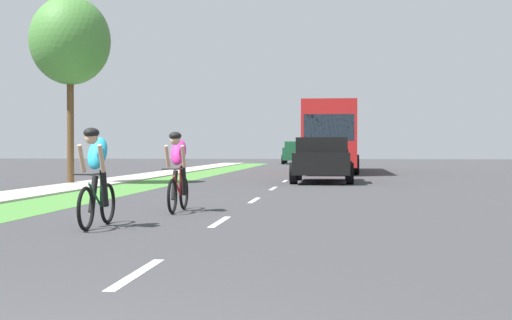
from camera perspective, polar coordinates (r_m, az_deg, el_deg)
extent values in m
plane|color=#38383A|center=(23.45, 1.61, -2.13)|extent=(120.00, 120.00, 0.00)
cube|color=#478438|center=(24.27, -9.23, -2.03)|extent=(1.98, 70.00, 0.01)
cube|color=#B2ADA3|center=(24.85, -13.41, -1.97)|extent=(1.79, 70.00, 0.10)
cube|color=white|center=(7.36, -9.45, -8.90)|extent=(0.12, 1.80, 0.01)
cube|color=white|center=(12.29, -2.89, -4.92)|extent=(0.12, 1.80, 0.01)
cube|color=white|center=(17.31, -0.14, -3.21)|extent=(0.12, 1.80, 0.01)
cube|color=white|center=(22.37, 1.37, -2.27)|extent=(0.12, 1.80, 0.01)
cube|color=white|center=(27.43, 2.32, -1.68)|extent=(0.12, 1.80, 0.01)
cube|color=white|center=(32.51, 2.98, -1.27)|extent=(0.12, 1.80, 0.01)
cube|color=white|center=(37.59, 3.45, -0.97)|extent=(0.12, 1.80, 0.01)
cube|color=white|center=(42.67, 3.82, -0.74)|extent=(0.12, 1.80, 0.01)
cube|color=white|center=(47.76, 4.10, -0.56)|extent=(0.12, 1.80, 0.01)
cube|color=white|center=(52.84, 4.33, -0.42)|extent=(0.12, 1.80, 0.01)
torus|color=black|center=(12.19, -11.72, -3.40)|extent=(0.06, 0.68, 0.68)
torus|color=black|center=(11.21, -13.38, -3.79)|extent=(0.06, 0.68, 0.68)
cylinder|color=#194C2D|center=(11.59, -12.68, -2.74)|extent=(0.04, 0.59, 0.43)
cylinder|color=#194C2D|center=(11.85, -12.24, -2.17)|extent=(0.04, 0.04, 0.55)
cylinder|color=#194C2D|center=(11.62, -12.60, -1.10)|extent=(0.03, 0.55, 0.03)
cylinder|color=black|center=(11.19, -13.36, -1.13)|extent=(0.42, 0.02, 0.02)
ellipsoid|color=#26A5CC|center=(11.68, -12.50, 0.53)|extent=(0.30, 0.54, 0.63)
sphere|color=tan|center=(11.41, -12.96, 1.73)|extent=(0.20, 0.20, 0.20)
ellipsoid|color=black|center=(11.42, -12.96, 2.13)|extent=(0.24, 0.28, 0.16)
cylinder|color=tan|center=(11.47, -13.71, 0.12)|extent=(0.07, 0.26, 0.45)
cylinder|color=tan|center=(11.36, -12.19, 0.12)|extent=(0.07, 0.26, 0.45)
cylinder|color=black|center=(11.81, -12.82, -2.67)|extent=(0.10, 0.30, 0.60)
cylinder|color=black|center=(11.69, -11.98, -2.21)|extent=(0.10, 0.25, 0.61)
torus|color=black|center=(14.82, -5.76, -2.62)|extent=(0.06, 0.68, 0.68)
torus|color=black|center=(13.81, -6.68, -2.88)|extent=(0.06, 0.68, 0.68)
cylinder|color=red|center=(14.21, -6.29, -2.04)|extent=(0.04, 0.59, 0.43)
cylinder|color=red|center=(14.48, -6.05, -1.59)|extent=(0.04, 0.04, 0.55)
cylinder|color=red|center=(14.25, -6.25, -0.71)|extent=(0.03, 0.55, 0.03)
cylinder|color=black|center=(13.81, -6.66, -0.72)|extent=(0.42, 0.02, 0.02)
ellipsoid|color=#CC2D8C|center=(14.31, -6.19, 0.62)|extent=(0.30, 0.54, 0.63)
sphere|color=tan|center=(14.04, -6.44, 1.59)|extent=(0.20, 0.20, 0.20)
ellipsoid|color=black|center=(14.04, -6.44, 1.92)|extent=(0.24, 0.28, 0.16)
cylinder|color=tan|center=(14.07, -7.07, 0.29)|extent=(0.07, 0.26, 0.45)
cylinder|color=tan|center=(14.00, -5.80, 0.29)|extent=(0.07, 0.26, 0.45)
cylinder|color=black|center=(14.43, -6.50, -2.00)|extent=(0.10, 0.30, 0.60)
cylinder|color=black|center=(14.33, -5.77, -1.62)|extent=(0.10, 0.25, 0.61)
cube|color=black|center=(26.65, 5.32, -0.22)|extent=(1.96, 5.10, 0.76)
cube|color=black|center=(25.88, 5.28, 1.08)|extent=(1.80, 1.78, 0.64)
cube|color=#1E2833|center=(25.16, 5.25, 1.03)|extent=(1.67, 0.08, 0.52)
cube|color=black|center=(27.70, 3.49, 0.45)|extent=(0.08, 2.80, 0.40)
cube|color=black|center=(27.66, 7.23, 0.44)|extent=(0.08, 2.80, 0.40)
cube|color=black|center=(29.15, 5.42, 0.47)|extent=(1.80, 0.08, 0.40)
cylinder|color=black|center=(25.17, 3.01, -1.06)|extent=(0.26, 0.76, 0.76)
cylinder|color=black|center=(25.13, 7.48, -1.07)|extent=(0.26, 0.76, 0.76)
cylinder|color=black|center=(28.22, 3.39, -0.84)|extent=(0.26, 0.76, 0.76)
cylinder|color=black|center=(28.18, 7.37, -0.85)|extent=(0.26, 0.76, 0.76)
cube|color=red|center=(37.82, 5.93, 1.96)|extent=(2.50, 11.60, 3.10)
cube|color=#1E2833|center=(37.83, 5.93, 2.56)|extent=(2.52, 10.67, 0.64)
cube|color=#1E2833|center=(32.05, 5.82, 2.59)|extent=(2.25, 0.06, 1.20)
cylinder|color=black|center=(34.09, 3.76, -0.37)|extent=(0.28, 0.96, 0.96)
cylinder|color=black|center=(34.06, 7.96, -0.37)|extent=(0.28, 0.96, 0.96)
cylinder|color=black|center=(41.04, 4.22, -0.14)|extent=(0.28, 0.96, 0.96)
cylinder|color=black|center=(41.02, 7.71, -0.15)|extent=(0.28, 0.96, 0.96)
cube|color=#194C2D|center=(57.47, 3.23, 0.50)|extent=(1.90, 4.70, 1.00)
cube|color=#194C2D|center=(57.67, 3.24, 1.21)|extent=(1.71, 2.91, 0.52)
cube|color=#1E2833|center=(56.41, 3.17, 1.10)|extent=(1.56, 0.08, 0.44)
cylinder|color=black|center=(56.13, 2.18, 0.03)|extent=(0.25, 0.72, 0.72)
cylinder|color=black|center=(56.02, 4.12, 0.02)|extent=(0.25, 0.72, 0.72)
cylinder|color=black|center=(58.94, 2.38, 0.07)|extent=(0.25, 0.72, 0.72)
cylinder|color=black|center=(58.84, 4.23, 0.07)|extent=(0.25, 0.72, 0.72)
cylinder|color=brown|center=(25.92, -14.54, 2.45)|extent=(0.24, 0.24, 3.90)
ellipsoid|color=#478438|center=(26.18, -14.57, 9.19)|extent=(2.81, 2.81, 3.09)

